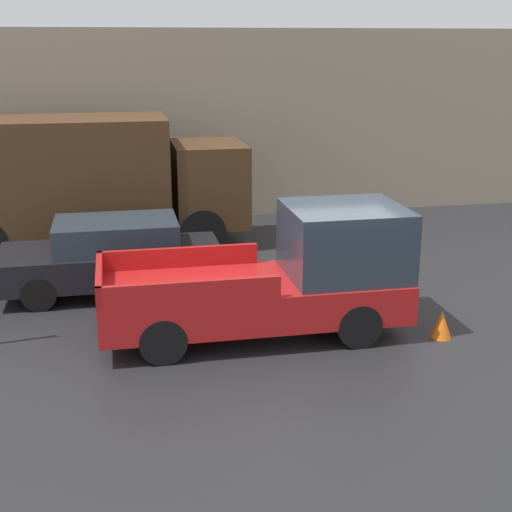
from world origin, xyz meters
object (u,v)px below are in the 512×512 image
at_px(car, 113,256).
at_px(traffic_cone, 442,324).
at_px(pickup_truck, 284,277).
at_px(delivery_truck, 71,178).

bearing_deg(car, traffic_cone, -32.65).
distance_m(pickup_truck, car, 3.94).
bearing_deg(traffic_cone, car, 147.35).
xyz_separation_m(pickup_truck, delivery_truck, (-3.77, 6.01, 0.74)).
height_order(delivery_truck, traffic_cone, delivery_truck).
height_order(pickup_truck, car, pickup_truck).
xyz_separation_m(pickup_truck, car, (-2.87, 2.69, -0.25)).
xyz_separation_m(delivery_truck, traffic_cone, (6.33, -6.80, -1.50)).
height_order(car, traffic_cone, car).
height_order(car, delivery_truck, delivery_truck).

